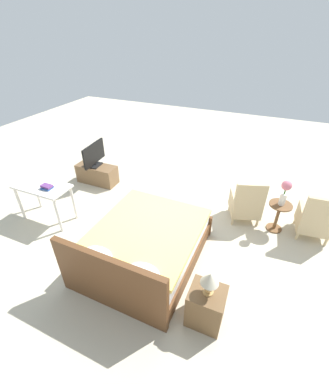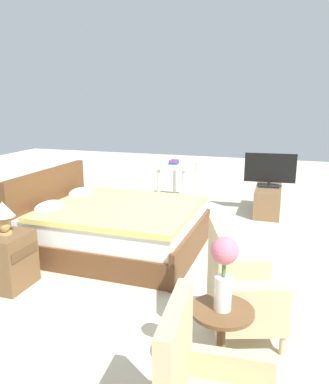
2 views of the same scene
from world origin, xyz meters
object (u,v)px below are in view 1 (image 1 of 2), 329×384
Objects in this scene: armchair_by_window_left at (315,220)px; vanity_desk at (43,191)px; armchair_by_window_right at (246,204)px; table_lamp at (210,281)px; book_stack at (47,187)px; flower_vase at (285,190)px; tv_flatscreen at (94,155)px; nightstand at (206,306)px; bed at (144,246)px; side_table at (278,214)px; tv_stand at (97,174)px.

armchair_by_window_left is 4.93m from vanity_desk.
armchair_by_window_right is 2.79× the size of table_lamp.
armchair_by_window_right is 3.68m from book_stack.
book_stack is (3.92, 1.45, -0.06)m from flower_vase.
armchair_by_window_right is 1.14× the size of tv_flatscreen.
armchair_by_window_left is 1.66× the size of nightstand.
vanity_desk is at bearing 19.02° from flower_vase.
bed is at bearing -26.86° from table_lamp.
armchair_by_window_right is at bearing -155.89° from book_stack.
side_table is 1.19× the size of flower_vase.
armchair_by_window_left reaches higher than table_lamp.
flower_vase is (0.60, 0.04, 0.48)m from armchair_by_window_left.
tv_flatscreen is (3.48, -0.08, 0.35)m from armchair_by_window_right.
book_stack is (3.20, -0.78, 0.52)m from nightstand.
armchair_by_window_right is 3.48m from tv_stand.
bed is at bearing 40.96° from flower_vase.
armchair_by_window_right is 1.66× the size of nightstand.
armchair_by_window_left is 0.77m from flower_vase.
armchair_by_window_left reaches higher than vanity_desk.
bed reaches higher than armchair_by_window_left.
tv_stand is at bearing -1.28° from armchair_by_window_right.
tv_flatscreen is at bearing 4.28° from tv_stand.
bed is at bearing 33.99° from armchair_by_window_left.
table_lamp is 4.09m from tv_flatscreen.
vanity_desk is (4.10, 1.41, 0.29)m from side_table.
vanity_desk is at bearing -13.69° from table_lamp.
side_table reaches higher than nightstand.
side_table is (-0.58, 0.04, -0.02)m from armchair_by_window_right.
armchair_by_window_right is 1.63× the size of side_table.
flower_vase is at bearing 178.30° from tv_flatscreen.
vanity_desk is 0.24m from book_stack.
bed is 2.57m from flower_vase.
bed reaches higher than book_stack.
tv_flatscreen is (3.34, -2.36, -0.04)m from table_lamp.
bed is 1.95× the size of vanity_desk.
bed is at bearing 140.93° from tv_flatscreen.
tv_flatscreen is at bearing -35.16° from nightstand.
bed is 2.50m from side_table.
flower_vase is at bearing -160.98° from vanity_desk.
tv_flatscreen is at bearing -1.27° from armchair_by_window_right.
bed is 2.79m from tv_stand.
armchair_by_window_left is at bearing -162.82° from vanity_desk.
flower_vase is (0.00, -0.00, 0.50)m from side_table.
flower_vase is 0.50× the size of tv_stand.
flower_vase is at bearing 178.30° from tv_stand.
side_table is at bearing -160.98° from vanity_desk.
armchair_by_window_right is at bearing -127.89° from bed.
vanity_desk is at bearing 88.59° from tv_stand.
table_lamp is 4.12m from tv_stand.
book_stack is (3.34, 1.49, 0.42)m from armchair_by_window_right.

